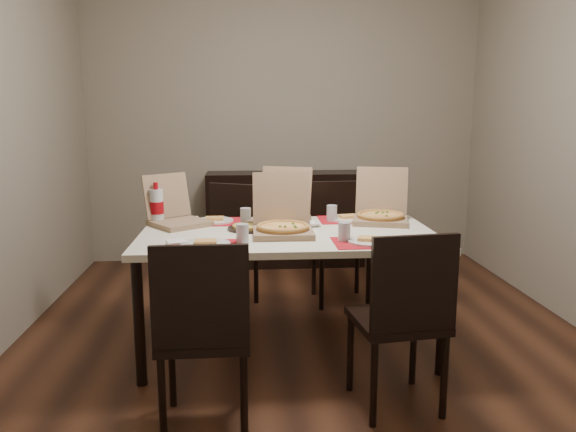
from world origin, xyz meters
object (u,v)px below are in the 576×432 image
at_px(sideboard, 285,219).
at_px(chair_near_left, 203,329).
at_px(chair_far_right, 339,236).
at_px(chair_far_left, 228,240).
at_px(soda_bottle, 157,207).
at_px(dining_table, 288,243).
at_px(pizza_box_center, 283,225).
at_px(dip_bowl, 312,224).
at_px(chair_near_right, 403,314).

relative_size(sideboard, chair_near_left, 1.61).
relative_size(chair_near_left, chair_far_right, 1.00).
relative_size(sideboard, chair_far_left, 1.61).
bearing_deg(chair_far_right, sideboard, 108.27).
distance_m(chair_far_right, soda_bottle, 1.49).
xyz_separation_m(dining_table, chair_far_left, (-0.39, 0.83, -0.17)).
xyz_separation_m(sideboard, pizza_box_center, (-0.16, -2.02, 0.36)).
bearing_deg(dining_table, dip_bowl, 44.38).
relative_size(dining_table, chair_far_right, 1.94).
distance_m(dining_table, chair_far_left, 0.93).
relative_size(chair_near_right, pizza_box_center, 2.35).
bearing_deg(chair_far_left, pizza_box_center, -67.83).
distance_m(chair_far_right, dip_bowl, 0.86).
bearing_deg(chair_near_right, chair_far_right, 90.88).
bearing_deg(dining_table, chair_near_right, -58.52).
distance_m(chair_near_right, chair_far_left, 1.87).
bearing_deg(pizza_box_center, chair_near_right, -55.07).
distance_m(dining_table, chair_near_left, 1.05).
xyz_separation_m(sideboard, chair_far_right, (0.35, -1.05, 0.06)).
xyz_separation_m(chair_near_right, chair_far_right, (-0.03, 1.73, 0.00)).
bearing_deg(chair_far_left, soda_bottle, -130.33).
bearing_deg(chair_far_right, chair_near_left, -116.69).
bearing_deg(dip_bowl, pizza_box_center, -133.79).
bearing_deg(sideboard, soda_bottle, -119.95).
bearing_deg(dip_bowl, chair_far_right, 67.92).
bearing_deg(sideboard, dining_table, -93.61).
xyz_separation_m(chair_far_left, pizza_box_center, (0.36, -0.88, 0.30)).
bearing_deg(soda_bottle, pizza_box_center, -23.77).
relative_size(chair_near_right, chair_far_left, 1.00).
distance_m(chair_far_left, soda_bottle, 0.77).
bearing_deg(dip_bowl, dining_table, -135.62).
relative_size(chair_near_left, chair_near_right, 1.00).
height_order(dining_table, chair_far_right, chair_far_right).
bearing_deg(soda_bottle, sideboard, 60.05).
height_order(sideboard, chair_near_right, chair_near_right).
xyz_separation_m(dining_table, dip_bowl, (0.16, 0.16, 0.08)).
xyz_separation_m(chair_far_right, pizza_box_center, (-0.51, -0.97, 0.30)).
bearing_deg(chair_far_left, chair_near_left, -92.09).
bearing_deg(pizza_box_center, soda_bottle, 156.23).
xyz_separation_m(dip_bowl, soda_bottle, (-1.00, 0.14, 0.10)).
xyz_separation_m(chair_near_left, dip_bowl, (0.62, 1.09, 0.25)).
bearing_deg(chair_near_right, sideboard, 97.65).
bearing_deg(pizza_box_center, dip_bowl, 46.21).
relative_size(chair_far_left, chair_far_right, 1.00).
relative_size(chair_far_left, dip_bowl, 8.52).
height_order(chair_near_left, chair_far_left, same).
bearing_deg(chair_near_left, pizza_box_center, 64.48).
bearing_deg(chair_near_right, dining_table, 121.48).
distance_m(chair_near_right, pizza_box_center, 0.98).
bearing_deg(chair_far_right, pizza_box_center, -117.73).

